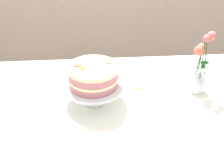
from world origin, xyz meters
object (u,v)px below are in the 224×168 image
(dining_table, at_px, (124,125))
(flower_vase, at_px, (200,71))
(cake_stand, at_px, (94,88))
(layer_cake, at_px, (93,76))

(dining_table, relative_size, flower_vase, 4.26)
(cake_stand, bearing_deg, layer_cake, 162.40)
(dining_table, bearing_deg, cake_stand, 153.80)
(dining_table, bearing_deg, flower_vase, 18.81)
(dining_table, xyz_separation_m, flower_vase, (0.38, 0.13, 0.21))
(flower_vase, bearing_deg, dining_table, -161.19)
(dining_table, distance_m, cake_stand, 0.24)
(dining_table, height_order, flower_vase, flower_vase)
(cake_stand, relative_size, layer_cake, 1.22)
(dining_table, height_order, layer_cake, layer_cake)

